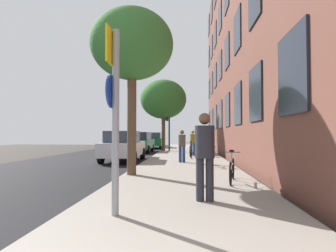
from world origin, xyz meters
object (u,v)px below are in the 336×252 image
bicycle_0 (232,169)px  car_1 (140,142)px  sign_post (114,105)px  bicycle_2 (191,151)px  bicycle_1 (210,158)px  pedestrian_1 (182,144)px  car_2 (154,140)px  pedestrian_0 (205,151)px  traffic_light (168,123)px  car_0 (123,146)px  tree_far (163,99)px  pedestrian_2 (193,141)px  tree_near (132,46)px

bicycle_0 → car_1: size_ratio=0.42×
sign_post → bicycle_2: bearing=82.6°
bicycle_1 → pedestrian_1: (-1.20, 1.39, 0.54)m
bicycle_0 → pedestrian_1: bearing=106.0°
car_2 → bicycle_1: bearing=-74.9°
bicycle_0 → sign_post: bearing=-127.2°
pedestrian_0 → car_2: 22.52m
traffic_light → car_0: size_ratio=0.79×
tree_far → bicycle_2: 7.95m
tree_far → pedestrian_1: size_ratio=3.76×
sign_post → bicycle_1: (2.18, 7.13, -1.50)m
tree_far → car_1: bearing=-160.8°
pedestrian_1 → bicycle_1: bearing=-49.1°
bicycle_0 → bicycle_2: 7.77m
sign_post → car_1: (-2.57, 16.94, -1.12)m
car_2 → car_1: bearing=-93.4°
pedestrian_1 → car_1: size_ratio=0.38×
bicycle_0 → pedestrian_2: size_ratio=1.05×
car_0 → sign_post: bearing=-77.4°
bicycle_0 → tree_far: bearing=102.6°
pedestrian_1 → tree_far: bearing=100.6°
bicycle_2 → pedestrian_1: (-0.44, -2.44, 0.52)m
tree_near → car_0: bearing=106.2°
tree_far → bicycle_0: bearing=-77.4°
tree_near → pedestrian_0: bearing=-57.0°
bicycle_1 → car_1: (-4.75, 9.81, 0.37)m
tree_far → pedestrian_2: (2.30, -5.03, -3.30)m
traffic_light → pedestrian_0: size_ratio=1.83×
sign_post → pedestrian_0: bearing=34.0°
car_0 → car_1: bearing=92.9°
pedestrian_0 → tree_near: bearing=123.0°
sign_post → traffic_light: (-0.33, 17.21, 0.40)m
pedestrian_2 → tree_near: bearing=-105.2°
car_1 → pedestrian_0: bearing=-75.3°
tree_far → car_0: (-1.49, -7.68, -3.48)m
tree_near → bicycle_1: (2.81, 2.66, -3.99)m
tree_far → bicycle_1: 11.51m
traffic_light → car_0: bearing=-104.5°
tree_far → car_2: (-1.46, 5.68, -3.48)m
tree_far → car_1: (-1.84, -0.64, -3.48)m
pedestrian_1 → pedestrian_2: bearing=81.6°
pedestrian_0 → pedestrian_1: bearing=94.7°
traffic_light → bicycle_0: (2.81, -13.95, -1.89)m
car_1 → pedestrian_1: bearing=-67.2°
bicycle_2 → car_2: (-3.61, 12.30, 0.35)m
traffic_light → car_0: (-1.89, -7.31, -1.52)m
sign_post → car_2: size_ratio=0.73×
pedestrian_0 → car_1: bearing=104.7°
tree_near → car_0: (-1.58, 5.44, -3.61)m
tree_far → pedestrian_2: 6.43m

